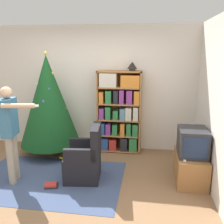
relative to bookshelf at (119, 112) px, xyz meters
The scene contains 13 objects.
ground_plane 1.98m from the bookshelf, 113.06° to the right, with size 14.00×14.00×0.00m, color #846042.
wall_back 0.86m from the bookshelf, 160.72° to the left, with size 8.00×0.10×2.60m.
area_rug 1.92m from the bookshelf, 125.62° to the right, with size 2.41×1.62×0.01m.
bookshelf is the anchor object (origin of this frame).
tv_stand 1.81m from the bookshelf, 39.90° to the right, with size 0.47×0.75×0.46m.
television 1.71m from the bookshelf, 39.97° to the right, with size 0.44×0.52×0.43m.
game_remote 1.79m from the bookshelf, 48.56° to the right, with size 0.04×0.12×0.02m.
christmas_tree 1.45m from the bookshelf, 167.07° to the right, with size 1.20×1.20×2.07m.
armchair 1.44m from the bookshelf, 107.98° to the right, with size 0.63×0.62×0.92m.
standing_person 2.16m from the bookshelf, 135.38° to the right, with size 0.67×0.47×1.56m.
table_lamp 0.97m from the bookshelf, ahead, with size 0.20×0.20×0.18m.
book_pile_near_tree 1.42m from the bookshelf, 146.81° to the right, with size 0.22×0.18×0.08m.
book_pile_by_chair 2.02m from the bookshelf, 118.50° to the right, with size 0.23×0.20×0.06m.
Camera 1 is at (1.29, -3.31, 2.08)m, focal length 40.00 mm.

